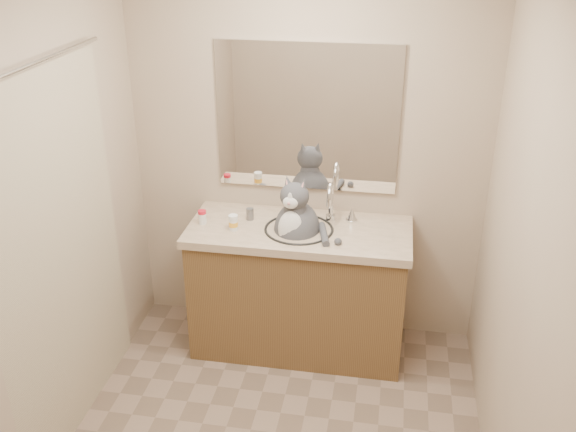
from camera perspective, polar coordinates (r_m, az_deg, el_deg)
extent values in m
cube|color=tan|center=(3.97, 1.71, 5.31)|extent=(2.20, 0.01, 2.40)
cube|color=tan|center=(3.23, -21.52, -1.51)|extent=(0.01, 2.50, 2.40)
cube|color=tan|center=(2.85, 20.44, -4.97)|extent=(0.01, 2.50, 2.40)
cube|color=brown|center=(4.07, 0.97, -6.75)|extent=(1.30, 0.55, 0.80)
cube|color=#CCB092|center=(3.86, 1.02, -1.40)|extent=(1.34, 0.59, 0.05)
torus|color=black|center=(3.83, 0.98, -1.18)|extent=(0.42, 0.42, 0.02)
ellipsoid|color=white|center=(3.86, 0.97, -2.20)|extent=(0.40, 0.40, 0.15)
cylinder|color=silver|center=(3.92, 3.83, 1.02)|extent=(0.03, 0.03, 0.18)
torus|color=silver|center=(3.82, 3.76, 1.85)|extent=(0.03, 0.16, 0.16)
cone|color=silver|center=(3.93, 5.69, 0.22)|extent=(0.06, 0.06, 0.08)
cube|color=white|center=(3.87, 1.72, 8.68)|extent=(1.10, 0.02, 0.90)
cube|color=#B8AB8B|center=(3.37, -19.35, -3.86)|extent=(0.01, 1.20, 1.90)
cylinder|color=silver|center=(3.04, -22.02, 12.32)|extent=(0.02, 1.30, 0.02)
ellipsoid|color=#45454A|center=(3.84, 0.81, -1.37)|extent=(0.34, 0.36, 0.38)
ellipsoid|color=silver|center=(3.73, 0.26, -1.23)|extent=(0.17, 0.11, 0.24)
ellipsoid|color=#45454A|center=(3.70, 0.59, 1.79)|extent=(0.20, 0.18, 0.16)
ellipsoid|color=silver|center=(3.65, 0.21, 1.19)|extent=(0.10, 0.06, 0.07)
sphere|color=#D88C8C|center=(3.62, 0.06, 1.13)|extent=(0.02, 0.02, 0.02)
cone|color=#45454A|center=(3.69, -0.02, 3.06)|extent=(0.08, 0.07, 0.08)
cone|color=#45454A|center=(3.66, 1.37, 2.84)|extent=(0.08, 0.07, 0.08)
cylinder|color=#45454A|center=(3.74, 3.20, -1.63)|extent=(0.10, 0.25, 0.04)
cylinder|color=white|center=(3.92, -7.61, -0.22)|extent=(0.06, 0.06, 0.07)
cylinder|color=red|center=(3.90, -7.65, 0.35)|extent=(0.06, 0.06, 0.02)
cylinder|color=white|center=(3.82, -4.88, -0.70)|extent=(0.07, 0.07, 0.08)
cylinder|color=yellow|center=(3.82, -4.88, -0.70)|extent=(0.07, 0.07, 0.03)
cylinder|color=white|center=(3.80, -4.90, -0.06)|extent=(0.07, 0.07, 0.02)
cylinder|color=slate|center=(3.94, -3.40, 0.19)|extent=(0.05, 0.05, 0.07)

